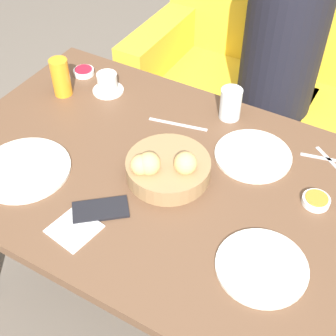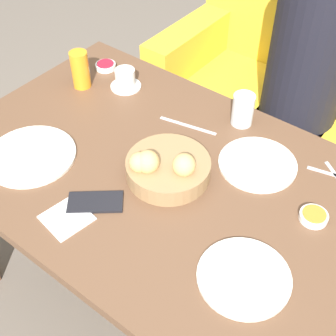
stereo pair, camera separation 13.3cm
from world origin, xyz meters
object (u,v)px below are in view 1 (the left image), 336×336
jam_bowl_honey (316,200)px  knife_silver (178,124)px  plate_near_left (24,169)px  juice_glass (61,77)px  couch (300,115)px  plate_near_right (262,267)px  bread_basket (167,168)px  coffee_cup (107,84)px  jam_bowl_berry (84,72)px  napkin (74,229)px  water_tumbler (231,104)px  spoon_coffee (325,159)px  seated_person (275,87)px  cell_phone (101,210)px  plate_far_center (253,155)px

jam_bowl_honey → knife_silver: jam_bowl_honey is taller
plate_near_left → juice_glass: size_ratio=2.02×
couch → plate_near_right: 1.22m
plate_near_left → plate_near_right: 0.73m
couch → plate_near_right: couch is taller
plate_near_right → bread_basket: bearing=156.6°
coffee_cup → jam_bowl_honey: 0.80m
couch → bread_basket: (-0.15, -0.99, 0.43)m
plate_near_left → jam_bowl_berry: 0.51m
knife_silver → napkin: 0.51m
water_tumbler → spoon_coffee: bearing=-7.2°
water_tumbler → jam_bowl_honey: bearing=-32.2°
juice_glass → plate_near_left: bearing=-68.3°
seated_person → juice_glass: seated_person is taller
couch → juice_glass: 1.15m
juice_glass → knife_silver: 0.44m
plate_near_left → knife_silver: size_ratio=1.39×
bread_basket → jam_bowl_honey: 0.42m
seated_person → napkin: (-0.16, -1.12, 0.18)m
spoon_coffee → napkin: napkin is taller
bread_basket → cell_phone: (-0.09, -0.20, -0.03)m
spoon_coffee → jam_bowl_honey: bearing=-81.9°
seated_person → jam_bowl_honey: seated_person is taller
bread_basket → water_tumbler: 0.35m
spoon_coffee → jam_bowl_berry: bearing=179.6°
juice_glass → cell_phone: 0.57m
bread_basket → coffee_cup: bearing=145.9°
coffee_cup → spoon_coffee: size_ratio=0.75×
napkin → cell_phone: bearing=75.1°
coffee_cup → napkin: bearing=-63.3°
seated_person → juice_glass: 0.90m
seated_person → water_tumbler: (-0.01, -0.49, 0.23)m
plate_far_center → water_tumbler: size_ratio=2.18×
jam_bowl_berry → jam_bowl_honey: same height
plate_near_right → juice_glass: juice_glass is taller
plate_far_center → spoon_coffee: 0.22m
juice_glass → spoon_coffee: size_ratio=0.92×
plate_near_right → jam_bowl_berry: bearing=152.4°
coffee_cup → napkin: size_ratio=0.83×
seated_person → plate_near_right: seated_person is taller
bread_basket → knife_silver: size_ratio=1.25×
juice_glass → cell_phone: (0.42, -0.37, -0.06)m
seated_person → jam_bowl_berry: (-0.57, -0.53, 0.19)m
seated_person → napkin: bearing=-98.2°
plate_near_left → jam_bowl_berry: (-0.15, 0.49, 0.01)m
napkin → cell_phone: cell_phone is taller
plate_far_center → juice_glass: juice_glass is taller
knife_silver → cell_phone: cell_phone is taller
juice_glass → jam_bowl_berry: (-0.01, 0.13, -0.06)m
plate_near_right → cell_phone: 0.45m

